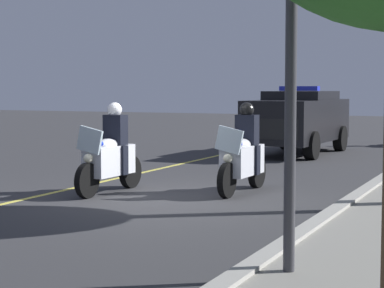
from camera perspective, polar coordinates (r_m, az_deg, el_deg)
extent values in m
plane|color=#333335|center=(12.68, -2.55, -4.50)|extent=(80.00, 80.00, 0.00)
cube|color=#9E9B93|center=(11.56, 12.01, -5.10)|extent=(48.00, 0.24, 0.15)
cube|color=#E0D14C|center=(13.83, -10.81, -3.80)|extent=(48.00, 0.12, 0.01)
cylinder|color=black|center=(12.90, -8.48, -2.95)|extent=(0.64, 0.14, 0.64)
cylinder|color=black|center=(14.14, -5.00, -2.26)|extent=(0.64, 0.16, 0.64)
cube|color=silver|center=(13.46, -6.72, -1.33)|extent=(1.21, 0.48, 0.56)
ellipsoid|color=silver|center=(13.39, -6.85, -0.08)|extent=(0.57, 0.34, 0.24)
cube|color=silver|center=(12.90, -8.27, 0.31)|extent=(0.08, 0.56, 0.53)
sphere|color=#F9F4CC|center=(12.88, -8.40, -1.17)|extent=(0.17, 0.17, 0.17)
sphere|color=red|center=(13.11, -8.52, 0.07)|extent=(0.09, 0.09, 0.09)
sphere|color=#1933F2|center=(12.93, -7.35, 0.02)|extent=(0.09, 0.09, 0.09)
cube|color=black|center=(13.61, -6.21, 1.10)|extent=(0.29, 0.41, 0.60)
cube|color=black|center=(13.50, -5.62, -1.31)|extent=(0.18, 0.15, 0.56)
cube|color=black|center=(13.71, -7.03, -1.23)|extent=(0.18, 0.15, 0.56)
sphere|color=white|center=(13.58, -6.27, 2.78)|extent=(0.28, 0.28, 0.28)
cylinder|color=black|center=(12.80, 2.84, -2.96)|extent=(0.64, 0.14, 0.64)
cylinder|color=black|center=(14.17, 5.27, -2.25)|extent=(0.64, 0.16, 0.64)
cube|color=silver|center=(13.43, 4.09, -1.33)|extent=(1.21, 0.48, 0.56)
ellipsoid|color=silver|center=(13.36, 4.02, -0.07)|extent=(0.57, 0.34, 0.24)
cube|color=silver|center=(12.81, 3.03, 0.33)|extent=(0.08, 0.56, 0.53)
sphere|color=#F9F4CC|center=(12.79, 2.92, -1.17)|extent=(0.17, 0.17, 0.17)
sphere|color=red|center=(13.00, 2.61, 0.08)|extent=(0.09, 0.09, 0.09)
sphere|color=#1933F2|center=(12.88, 3.91, 0.03)|extent=(0.09, 0.09, 0.09)
cube|color=black|center=(13.60, 4.47, 1.11)|extent=(0.29, 0.41, 0.60)
cube|color=black|center=(13.51, 5.15, -1.30)|extent=(0.18, 0.15, 0.56)
cube|color=black|center=(13.66, 3.59, -1.22)|extent=(0.18, 0.15, 0.56)
sphere|color=black|center=(13.56, 4.45, 2.79)|extent=(0.28, 0.28, 0.28)
cube|color=black|center=(21.57, 8.57, 1.91)|extent=(4.95, 2.04, 1.24)
cube|color=black|center=(21.83, 8.83, 3.78)|extent=(2.45, 1.82, 0.36)
cube|color=#2633D8|center=(21.64, 8.68, 4.46)|extent=(0.32, 1.21, 0.14)
cube|color=black|center=(19.31, 6.38, 1.22)|extent=(0.17, 1.62, 0.56)
cylinder|color=black|center=(19.86, 9.65, -0.12)|extent=(0.81, 0.30, 0.80)
cylinder|color=black|center=(20.45, 4.82, 0.06)|extent=(0.81, 0.30, 0.80)
cylinder|color=black|center=(22.84, 11.90, 0.45)|extent=(0.81, 0.30, 0.80)
cylinder|color=black|center=(23.36, 7.62, 0.60)|extent=(0.81, 0.30, 0.80)
cylinder|color=#38383D|center=(7.24, 8.00, 6.08)|extent=(0.12, 0.12, 4.18)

